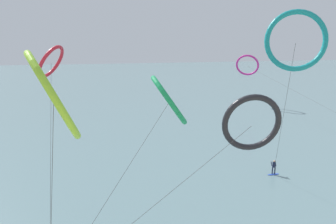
{
  "coord_description": "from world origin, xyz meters",
  "views": [
    {
      "loc": [
        -6.13,
        -1.85,
        14.58
      ],
      "look_at": [
        0.0,
        23.19,
        8.72
      ],
      "focal_mm": 33.51,
      "sensor_mm": 36.0,
      "label": 1
    }
  ],
  "objects": [
    {
      "name": "kite_emerald",
      "position": [
        -0.53,
        20.72,
        10.22
      ],
      "size": [
        10.38,
        7.87,
        12.18
      ],
      "rotation": [
        0.0,
        0.0,
        1.45
      ],
      "color": "#199351",
      "rests_on": "ground"
    },
    {
      "name": "kite_lime",
      "position": [
        -7.83,
        12.8,
        12.17
      ],
      "size": [
        2.99,
        4.88,
        14.27
      ],
      "rotation": [
        0.0,
        0.0,
        1.76
      ],
      "color": "#8CC62D",
      "rests_on": "ground"
    },
    {
      "name": "kite_charcoal",
      "position": [
        3.65,
        15.65,
        9.46
      ],
      "size": [
        14.89,
        1.62,
        11.43
      ],
      "rotation": [
        0.0,
        0.0,
        2.99
      ],
      "color": "black",
      "rests_on": "ground"
    },
    {
      "name": "surfer_cobalt",
      "position": [
        12.96,
        26.85,
        0.82
      ],
      "size": [
        1.4,
        0.64,
        1.7
      ],
      "rotation": [
        0.0,
        0.0,
        2.83
      ],
      "color": "#2647B7",
      "rests_on": "ground"
    },
    {
      "name": "kite_teal",
      "position": [
        8.85,
        19.17,
        14.6
      ],
      "size": [
        6.41,
        8.94,
        16.91
      ],
      "rotation": [
        0.0,
        0.0,
        5.9
      ],
      "color": "teal",
      "rests_on": "ground"
    },
    {
      "name": "kite_crimson",
      "position": [
        -9.6,
        28.34,
        12.73
      ],
      "size": [
        3.21,
        15.09,
        14.29
      ],
      "rotation": [
        0.0,
        0.0,
        4.32
      ],
      "color": "red",
      "rests_on": "ground"
    },
    {
      "name": "sea_water",
      "position": [
        0.0,
        108.19,
        0.04
      ],
      "size": [
        400.0,
        200.0,
        0.08
      ],
      "primitive_type": "cube",
      "color": "slate",
      "rests_on": "ground"
    },
    {
      "name": "kite_magenta",
      "position": [
        28.14,
        62.86,
        9.24
      ],
      "size": [
        5.6,
        53.69,
        11.71
      ],
      "rotation": [
        0.0,
        0.0,
        2.54
      ],
      "color": "#CC288E",
      "rests_on": "ground"
    }
  ]
}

